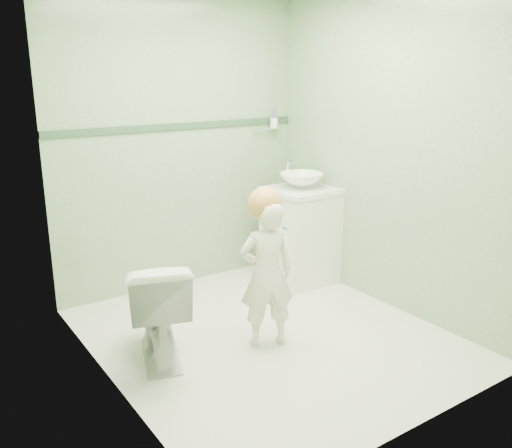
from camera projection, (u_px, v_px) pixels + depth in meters
ground at (268, 336)px, 3.83m from camera, size 2.50×2.50×0.00m
room_shell at (269, 166)px, 3.50m from camera, size 2.50×2.54×2.40m
trim_stripe at (180, 126)px, 4.44m from camera, size 2.20×0.02×0.05m
vanity at (300, 237)px, 4.73m from camera, size 0.52×0.50×0.80m
counter at (301, 190)px, 4.62m from camera, size 0.54×0.52×0.04m
basin at (302, 181)px, 4.59m from camera, size 0.37×0.37×0.13m
faucet at (288, 168)px, 4.72m from camera, size 0.03×0.13×0.18m
cup_holder at (273, 123)px, 4.88m from camera, size 0.26×0.07×0.21m
toilet at (157, 308)px, 3.47m from camera, size 0.58×0.76×0.68m
toddler at (267, 274)px, 3.59m from camera, size 0.43×0.35×1.00m
hair_cap at (265, 204)px, 3.48m from camera, size 0.22×0.22×0.22m
teal_toothbrush at (284, 228)px, 3.40m from camera, size 0.11×0.14×0.08m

